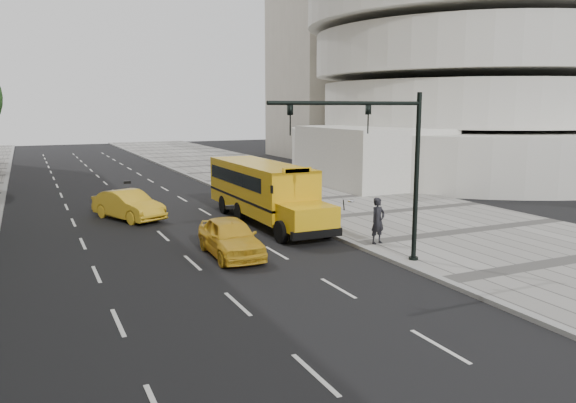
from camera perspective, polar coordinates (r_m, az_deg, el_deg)
name	(u,v)px	position (r m, az deg, el deg)	size (l,w,h in m)	color
ground	(184,234)	(26.77, -10.49, -3.25)	(140.00, 140.00, 0.00)	black
sidewalk_museum	(395,212)	(31.86, 10.85, -1.07)	(12.00, 140.00, 0.15)	gray
curb_museum	(299,221)	(28.80, 1.13, -2.03)	(0.30, 140.00, 0.15)	gray
guggenheim	(435,24)	(57.13, 14.71, 17.03)	(33.20, 42.20, 35.00)	silver
school_bus	(262,187)	(29.09, -2.67, 1.46)	(2.96, 11.56, 3.19)	gold
taxi_near	(231,237)	(22.43, -5.86, -3.62)	(1.81, 4.50, 1.53)	gold
taxi_far	(128,205)	(30.70, -15.92, -0.36)	(1.62, 4.66, 1.53)	gold
pedestrian	(378,221)	(23.98, 9.12, -1.94)	(0.72, 0.47, 1.97)	black
traffic_signal	(386,157)	(20.43, 9.88, 4.45)	(6.18, 0.36, 6.40)	black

